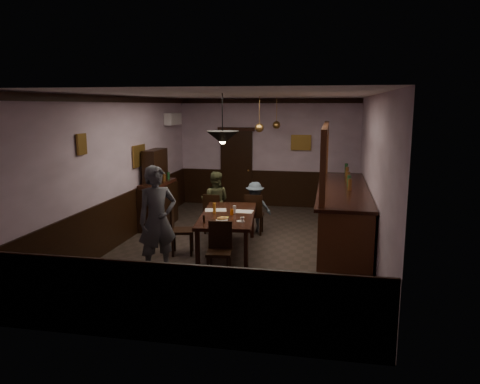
% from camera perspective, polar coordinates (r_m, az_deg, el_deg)
% --- Properties ---
extents(room, '(5.01, 8.01, 3.01)m').
position_cam_1_polar(room, '(9.16, 0.14, 2.34)').
color(room, '#2D2621').
rests_on(room, ground).
extents(dining_table, '(1.25, 2.30, 0.75)m').
position_cam_1_polar(dining_table, '(8.99, -1.50, -3.10)').
color(dining_table, black).
rests_on(dining_table, ground).
extents(chair_far_left, '(0.41, 0.41, 0.89)m').
position_cam_1_polar(chair_far_left, '(10.33, -3.33, -2.44)').
color(chair_far_left, black).
rests_on(chair_far_left, ground).
extents(chair_far_right, '(0.40, 0.40, 0.90)m').
position_cam_1_polar(chair_far_right, '(10.24, 1.71, -2.50)').
color(chair_far_right, black).
rests_on(chair_far_right, ground).
extents(chair_near, '(0.44, 0.44, 0.92)m').
position_cam_1_polar(chair_near, '(7.77, -2.50, -6.71)').
color(chair_near, black).
rests_on(chair_near, ground).
extents(chair_side, '(0.51, 0.51, 0.98)m').
position_cam_1_polar(chair_side, '(8.97, -7.57, -4.21)').
color(chair_side, black).
rests_on(chair_side, ground).
extents(person_standing, '(0.79, 0.77, 1.83)m').
position_cam_1_polar(person_standing, '(7.92, -10.03, -3.41)').
color(person_standing, '#51545D').
rests_on(person_standing, ground).
extents(person_seated_left, '(0.68, 0.54, 1.35)m').
position_cam_1_polar(person_seated_left, '(10.55, -3.07, -1.13)').
color(person_seated_left, '#414429').
rests_on(person_seated_left, ground).
extents(person_seated_right, '(0.81, 0.59, 1.12)m').
position_cam_1_polar(person_seated_right, '(10.49, 1.82, -1.81)').
color(person_seated_right, slate).
rests_on(person_seated_right, ground).
extents(newspaper_left, '(0.48, 0.40, 0.01)m').
position_cam_1_polar(newspaper_left, '(9.30, -2.97, -2.22)').
color(newspaper_left, silver).
rests_on(newspaper_left, dining_table).
extents(newspaper_right, '(0.42, 0.30, 0.01)m').
position_cam_1_polar(newspaper_right, '(9.17, 0.26, -2.39)').
color(newspaper_right, silver).
rests_on(newspaper_right, dining_table).
extents(napkin, '(0.17, 0.17, 0.00)m').
position_cam_1_polar(napkin, '(8.69, -1.95, -3.12)').
color(napkin, '#EAE056').
rests_on(napkin, dining_table).
extents(saucer, '(0.15, 0.15, 0.01)m').
position_cam_1_polar(saucer, '(8.39, 0.07, -3.59)').
color(saucer, white).
rests_on(saucer, dining_table).
extents(coffee_cup, '(0.09, 0.09, 0.07)m').
position_cam_1_polar(coffee_cup, '(8.37, 0.27, -3.32)').
color(coffee_cup, white).
rests_on(coffee_cup, saucer).
extents(pastry_plate, '(0.22, 0.22, 0.01)m').
position_cam_1_polar(pastry_plate, '(8.47, -2.23, -3.45)').
color(pastry_plate, white).
rests_on(pastry_plate, dining_table).
extents(pastry_ring_a, '(0.13, 0.13, 0.04)m').
position_cam_1_polar(pastry_ring_a, '(8.49, -2.41, -3.24)').
color(pastry_ring_a, '#C68C47').
rests_on(pastry_ring_a, pastry_plate).
extents(pastry_ring_b, '(0.13, 0.13, 0.04)m').
position_cam_1_polar(pastry_ring_b, '(8.50, -2.04, -3.21)').
color(pastry_ring_b, '#C68C47').
rests_on(pastry_ring_b, pastry_plate).
extents(soda_can, '(0.07, 0.07, 0.12)m').
position_cam_1_polar(soda_can, '(8.87, -1.01, -2.46)').
color(soda_can, orange).
rests_on(soda_can, dining_table).
extents(beer_glass, '(0.06, 0.06, 0.20)m').
position_cam_1_polar(beer_glass, '(9.03, -3.15, -1.97)').
color(beer_glass, '#BF721E').
rests_on(beer_glass, dining_table).
extents(water_glass, '(0.06, 0.06, 0.15)m').
position_cam_1_polar(water_glass, '(9.02, -0.69, -2.14)').
color(water_glass, silver).
rests_on(water_glass, dining_table).
extents(pepper_mill, '(0.04, 0.04, 0.14)m').
position_cam_1_polar(pepper_mill, '(8.32, -4.42, -3.29)').
color(pepper_mill, black).
rests_on(pepper_mill, dining_table).
extents(sideboard, '(0.49, 1.37, 1.81)m').
position_cam_1_polar(sideboard, '(11.04, -9.99, -0.49)').
color(sideboard, black).
rests_on(sideboard, ground).
extents(bar_counter, '(1.01, 4.33, 2.43)m').
position_cam_1_polar(bar_counter, '(9.83, 12.40, -2.59)').
color(bar_counter, '#4C2814').
rests_on(bar_counter, ground).
extents(door_back, '(0.90, 0.06, 2.10)m').
position_cam_1_polar(door_back, '(13.23, -0.44, 2.91)').
color(door_back, black).
rests_on(door_back, ground).
extents(ac_unit, '(0.20, 0.85, 0.30)m').
position_cam_1_polar(ac_unit, '(12.50, -8.17, 8.81)').
color(ac_unit, white).
rests_on(ac_unit, ground).
extents(picture_left_small, '(0.04, 0.28, 0.36)m').
position_cam_1_polar(picture_left_small, '(8.44, -18.75, 5.54)').
color(picture_left_small, olive).
rests_on(picture_left_small, ground).
extents(picture_left_large, '(0.04, 0.62, 0.48)m').
position_cam_1_polar(picture_left_large, '(10.62, -12.20, 4.33)').
color(picture_left_large, olive).
rests_on(picture_left_large, ground).
extents(picture_back, '(0.55, 0.04, 0.42)m').
position_cam_1_polar(picture_back, '(12.92, 7.45, 5.99)').
color(picture_back, olive).
rests_on(picture_back, ground).
extents(pendant_iron, '(0.56, 0.56, 0.84)m').
position_cam_1_polar(pendant_iron, '(7.96, -2.15, 6.65)').
color(pendant_iron, black).
rests_on(pendant_iron, ground).
extents(pendant_brass_mid, '(0.20, 0.20, 0.81)m').
position_cam_1_polar(pendant_brass_mid, '(10.68, 2.37, 7.81)').
color(pendant_brass_mid, '#BF8C3F').
rests_on(pendant_brass_mid, ground).
extents(pendant_brass_far, '(0.20, 0.20, 0.81)m').
position_cam_1_polar(pendant_brass_far, '(12.26, 4.47, 8.14)').
color(pendant_brass_far, '#BF8C3F').
rests_on(pendant_brass_far, ground).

